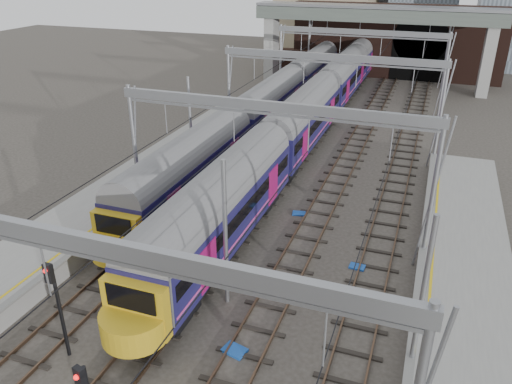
% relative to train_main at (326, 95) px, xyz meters
% --- Properties ---
extents(ground, '(160.00, 160.00, 0.00)m').
position_rel_train_main_xyz_m(ground, '(2.00, -30.50, -2.51)').
color(ground, '#38332D').
rests_on(ground, ground).
extents(platform_left, '(4.32, 55.00, 1.12)m').
position_rel_train_main_xyz_m(platform_left, '(-8.18, -28.00, -1.96)').
color(platform_left, gray).
rests_on(platform_left, ground).
extents(tracks, '(14.40, 80.00, 0.22)m').
position_rel_train_main_xyz_m(tracks, '(2.00, -15.50, -2.49)').
color(tracks, '#4C3828').
rests_on(tracks, ground).
extents(overhead_line, '(16.80, 80.00, 8.00)m').
position_rel_train_main_xyz_m(overhead_line, '(2.00, -9.01, 4.05)').
color(overhead_line, gray).
rests_on(overhead_line, ground).
extents(retaining_wall, '(28.00, 2.75, 9.00)m').
position_rel_train_main_xyz_m(retaining_wall, '(3.40, 21.43, 1.82)').
color(retaining_wall, black).
rests_on(retaining_wall, ground).
extents(overbridge, '(28.00, 3.00, 9.25)m').
position_rel_train_main_xyz_m(overbridge, '(2.00, 15.50, 4.75)').
color(overbridge, gray).
rests_on(overbridge, ground).
extents(train_main, '(2.84, 65.74, 4.88)m').
position_rel_train_main_xyz_m(train_main, '(0.00, 0.00, 0.00)').
color(train_main, black).
rests_on(train_main, ground).
extents(train_second, '(2.69, 46.70, 4.67)m').
position_rel_train_main_xyz_m(train_second, '(-4.00, -4.83, -0.09)').
color(train_second, black).
rests_on(train_second, ground).
extents(signal_near_left, '(0.31, 0.45, 4.41)m').
position_rel_train_main_xyz_m(signal_near_left, '(-2.60, -33.85, 0.30)').
color(signal_near_left, black).
rests_on(signal_near_left, ground).
extents(equip_cover_a, '(1.07, 0.87, 0.11)m').
position_rel_train_main_xyz_m(equip_cover_a, '(3.53, -31.38, -2.46)').
color(equip_cover_a, '#174CAE').
rests_on(equip_cover_a, ground).
extents(equip_cover_b, '(0.88, 0.69, 0.09)m').
position_rel_train_main_xyz_m(equip_cover_b, '(2.82, -19.14, -2.47)').
color(equip_cover_b, '#174CAE').
rests_on(equip_cover_b, ground).
extents(equip_cover_c, '(0.81, 0.60, 0.09)m').
position_rel_train_main_xyz_m(equip_cover_c, '(7.15, -23.73, -2.47)').
color(equip_cover_c, '#174CAE').
rests_on(equip_cover_c, ground).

